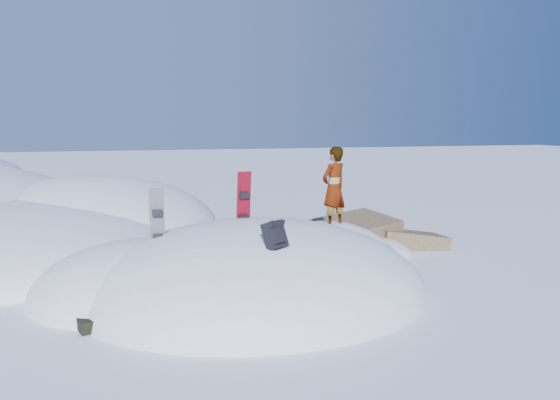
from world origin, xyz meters
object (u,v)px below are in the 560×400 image
object	(u,v)px
snowboard_red	(244,209)
person	(334,188)
snowboard_dark	(157,227)
backpack	(275,235)

from	to	relation	value
snowboard_red	person	size ratio (longest dim) A/B	0.91
person	snowboard_red	bearing A→B (deg)	-27.68
snowboard_red	snowboard_dark	bearing A→B (deg)	179.47
snowboard_dark	snowboard_red	bearing A→B (deg)	17.40
backpack	snowboard_dark	bearing A→B (deg)	104.49
snowboard_dark	person	xyz separation A→B (m)	(3.83, 0.36, 0.60)
snowboard_red	person	xyz separation A→B (m)	(2.02, -0.05, 0.39)
backpack	person	world-z (taller)	person
backpack	person	xyz separation A→B (m)	(1.95, 2.12, 0.52)
snowboard_red	person	distance (m)	2.06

